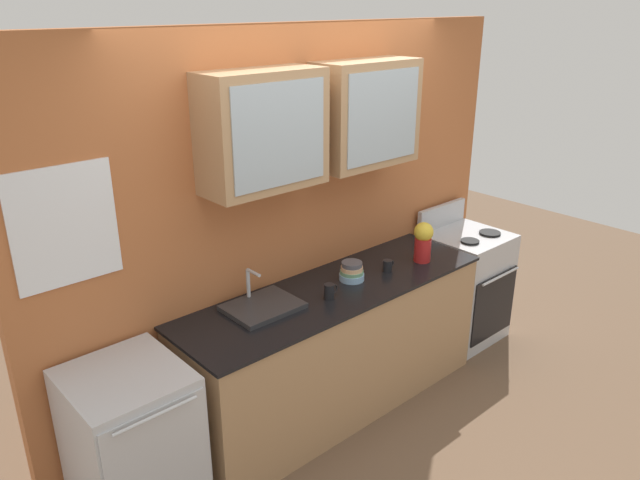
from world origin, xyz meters
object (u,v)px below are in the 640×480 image
object	(u,v)px
cup_near_bowls	(388,265)
bowl_stack	(352,272)
stove_range	(463,285)
sink_faucet	(262,306)
dishwasher	(133,447)
cup_near_sink	(330,291)
vase	(423,240)

from	to	relation	value
cup_near_bowls	bowl_stack	bearing A→B (deg)	167.91
stove_range	sink_faucet	bearing A→B (deg)	177.35
dishwasher	sink_faucet	bearing A→B (deg)	5.82
stove_range	bowl_stack	xyz separation A→B (m)	(-1.28, 0.02, 0.50)
cup_near_sink	cup_near_bowls	world-z (taller)	cup_near_sink
vase	cup_near_bowls	size ratio (longest dim) A/B	3.01
sink_faucet	cup_near_bowls	distance (m)	0.98
bowl_stack	cup_near_sink	distance (m)	0.31
sink_faucet	dishwasher	world-z (taller)	sink_faucet
vase	cup_near_sink	distance (m)	0.89
sink_faucet	cup_near_bowls	bearing A→B (deg)	-7.59
cup_near_sink	cup_near_bowls	distance (m)	0.58
stove_range	bowl_stack	size ratio (longest dim) A/B	6.50
sink_faucet	dishwasher	bearing A→B (deg)	-174.18
bowl_stack	vase	xyz separation A→B (m)	(0.59, -0.11, 0.10)
vase	dishwasher	xyz separation A→B (m)	(-2.21, 0.08, -0.60)
sink_faucet	bowl_stack	xyz separation A→B (m)	(0.69, -0.07, 0.04)
vase	cup_near_sink	world-z (taller)	vase
vase	cup_near_sink	size ratio (longest dim) A/B	2.84
stove_range	vase	bearing A→B (deg)	-172.65
vase	bowl_stack	bearing A→B (deg)	169.41
vase	dishwasher	distance (m)	2.29
stove_range	dishwasher	distance (m)	2.89
cup_near_sink	dishwasher	distance (m)	1.42
stove_range	cup_near_bowls	bearing A→B (deg)	-177.78
bowl_stack	cup_near_bowls	bearing A→B (deg)	-12.09
cup_near_sink	dishwasher	xyz separation A→B (m)	(-1.32, 0.08, -0.50)
bowl_stack	sink_faucet	bearing A→B (deg)	174.32
sink_faucet	dishwasher	distance (m)	1.05
vase	cup_near_bowls	world-z (taller)	vase
cup_near_bowls	cup_near_sink	bearing A→B (deg)	-175.91
dishwasher	cup_near_sink	bearing A→B (deg)	-3.28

